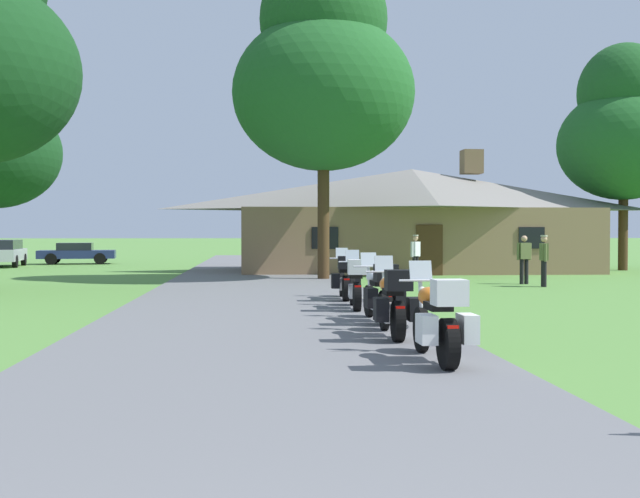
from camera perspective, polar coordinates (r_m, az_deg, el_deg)
The scene contains 15 objects.
ground_plane at distance 22.14m, azimuth -4.40°, elevation -3.37°, with size 500.00×500.00×0.00m, color #56893D.
asphalt_driveway at distance 20.15m, azimuth -4.38°, elevation -3.73°, with size 6.40×80.00×0.06m, color slate.
motorcycle_orange_nearest_to_camera at distance 10.27m, azimuth 8.65°, elevation -5.23°, with size 0.73×2.08×1.30m.
motorcycle_orange_second_in_row at distance 12.68m, azimuth 5.37°, elevation -4.00°, with size 0.73×2.08×1.30m.
motorcycle_white_third_in_row at distance 14.85m, azimuth 4.38°, elevation -3.24°, with size 0.78×2.08×1.30m.
motorcycle_blue_fourth_in_row at distance 17.45m, azimuth 2.59°, elevation -2.55°, with size 0.66×2.08×1.30m.
motorcycle_silver_farthest_in_row at distance 19.86m, azimuth 1.81°, elevation -2.13°, with size 0.75×2.08×1.30m.
stone_lodge at distance 36.04m, azimuth 6.73°, elevation 2.21°, with size 16.38×7.66×5.58m.
bystander_white_shirt_near_lodge at distance 30.41m, azimuth 6.99°, elevation -0.35°, with size 0.41×0.42×1.69m.
bystander_olive_shirt_beside_signpost at distance 27.63m, azimuth 14.68°, elevation -0.57°, with size 0.54×0.28×1.67m.
bystander_olive_shirt_by_tree at distance 26.42m, azimuth 16.03°, elevation -0.62°, with size 0.27×0.55×1.69m.
tree_by_lodge_front at distance 29.54m, azimuth 0.25°, elevation 12.84°, with size 6.74×6.74×12.15m.
tree_right_of_lodge at distance 39.70m, azimuth 21.30°, elevation 8.15°, with size 6.11×6.11×10.65m.
parked_silver_suv_far_left at distance 43.75m, azimuth -22.20°, elevation -0.19°, with size 2.46×4.81×1.40m.
parked_navy_sedan_far_left at distance 46.25m, azimuth -17.35°, elevation -0.26°, with size 4.40×2.36×1.20m.
Camera 1 is at (-0.10, -2.07, 1.75)m, focal length 43.83 mm.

